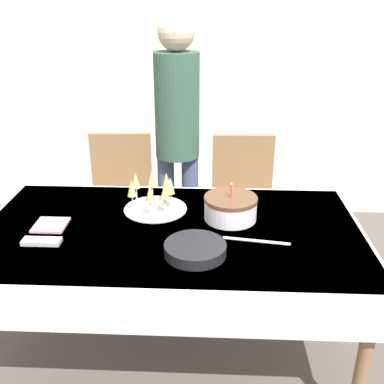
{
  "coord_description": "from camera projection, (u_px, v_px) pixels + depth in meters",
  "views": [
    {
      "loc": [
        0.19,
        -1.86,
        1.77
      ],
      "look_at": [
        0.09,
        0.16,
        0.89
      ],
      "focal_mm": 42.0,
      "sensor_mm": 36.0,
      "label": 1
    }
  ],
  "objects": [
    {
      "name": "dining_table",
      "position": [
        171.0,
        247.0,
        2.16
      ],
      "size": [
        1.81,
        0.99,
        0.77
      ],
      "color": "silver",
      "rests_on": "ground_plane"
    },
    {
      "name": "person_standing",
      "position": [
        177.0,
        125.0,
        2.84
      ],
      "size": [
        0.28,
        0.28,
        1.69
      ],
      "color": "#3F4C72",
      "rests_on": "ground_plane"
    },
    {
      "name": "fork_pile",
      "position": [
        42.0,
        241.0,
        1.98
      ],
      "size": [
        0.17,
        0.06,
        0.02
      ],
      "color": "silver",
      "rests_on": "dining_table"
    },
    {
      "name": "dining_chair_far_left",
      "position": [
        122.0,
        201.0,
        2.98
      ],
      "size": [
        0.45,
        0.45,
        0.96
      ],
      "color": "olive",
      "rests_on": "ground_plane"
    },
    {
      "name": "cake_knife",
      "position": [
        256.0,
        241.0,
        2.0
      ],
      "size": [
        0.3,
        0.06,
        0.0
      ],
      "color": "silver",
      "rests_on": "dining_table"
    },
    {
      "name": "wall_back",
      "position": [
        190.0,
        54.0,
        3.56
      ],
      "size": [
        8.0,
        0.05,
        2.7
      ],
      "color": "silver",
      "rests_on": "ground_plane"
    },
    {
      "name": "ground_plane",
      "position": [
        173.0,
        353.0,
        2.42
      ],
      "size": [
        12.0,
        12.0,
        0.0
      ],
      "primitive_type": "plane",
      "color": "#564C47"
    },
    {
      "name": "napkin_pile",
      "position": [
        51.0,
        225.0,
        2.13
      ],
      "size": [
        0.15,
        0.15,
        0.01
      ],
      "color": "pink",
      "rests_on": "dining_table"
    },
    {
      "name": "birthday_cake",
      "position": [
        231.0,
        208.0,
        2.18
      ],
      "size": [
        0.26,
        0.26,
        0.19
      ],
      "color": "white",
      "rests_on": "dining_table"
    },
    {
      "name": "dining_chair_far_right",
      "position": [
        243.0,
        203.0,
        2.94
      ],
      "size": [
        0.43,
        0.43,
        0.96
      ],
      "color": "olive",
      "rests_on": "ground_plane"
    },
    {
      "name": "champagne_tray",
      "position": [
        154.0,
        194.0,
        2.27
      ],
      "size": [
        0.32,
        0.32,
        0.18
      ],
      "color": "silver",
      "rests_on": "dining_table"
    },
    {
      "name": "plate_stack_main",
      "position": [
        195.0,
        249.0,
        1.89
      ],
      "size": [
        0.26,
        0.26,
        0.05
      ],
      "color": "black",
      "rests_on": "dining_table"
    }
  ]
}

